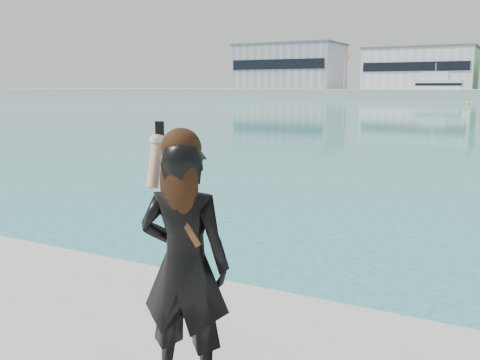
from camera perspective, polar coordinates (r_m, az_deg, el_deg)
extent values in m
cube|color=gray|center=(143.01, 5.32, 11.86)|extent=(26.00, 16.00, 11.00)
cube|color=black|center=(135.63, 3.94, 12.22)|extent=(24.70, 0.20, 2.42)
cube|color=#59595B|center=(143.32, 5.36, 14.16)|extent=(26.52, 16.32, 0.50)
cube|color=silver|center=(133.40, 18.70, 11.10)|extent=(24.00, 15.00, 9.00)
cube|color=black|center=(125.94, 18.09, 11.43)|extent=(22.80, 0.20, 1.98)
cube|color=#59595B|center=(133.62, 18.82, 13.13)|extent=(24.48, 15.30, 0.50)
cylinder|color=silver|center=(130.44, 11.07, 11.25)|extent=(0.16, 0.16, 8.00)
cube|color=orange|center=(130.39, 11.38, 12.74)|extent=(1.20, 0.04, 0.80)
cube|color=white|center=(117.47, 20.86, 8.53)|extent=(15.73, 4.56, 2.09)
cube|color=white|center=(117.57, 20.49, 9.53)|extent=(8.76, 3.77, 1.92)
cube|color=white|center=(117.71, 20.12, 10.41)|extent=(5.26, 3.03, 1.57)
cube|color=black|center=(117.57, 20.49, 9.53)|extent=(8.93, 3.86, 0.52)
cylinder|color=silver|center=(117.75, 20.17, 11.21)|extent=(0.14, 0.14, 1.74)
sphere|color=yellow|center=(88.70, 23.14, 7.46)|extent=(0.50, 0.50, 0.50)
imported|color=black|center=(3.29, -5.92, -9.10)|extent=(0.63, 0.49, 1.54)
sphere|color=black|center=(3.11, -6.29, 3.41)|extent=(0.24, 0.24, 0.24)
ellipsoid|color=black|center=(3.09, -6.56, -0.29)|extent=(0.26, 0.13, 0.41)
cylinder|color=tan|center=(3.32, -9.04, 1.96)|extent=(0.11, 0.19, 0.33)
cylinder|color=white|center=(3.34, -8.82, 4.32)|extent=(0.09, 0.09, 0.03)
cube|color=black|center=(3.37, -8.57, 5.26)|extent=(0.06, 0.03, 0.11)
cube|color=#4C2D14|center=(3.11, -6.07, -4.27)|extent=(0.21, 0.06, 0.31)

